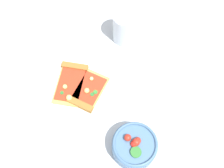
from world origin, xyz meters
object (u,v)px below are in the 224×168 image
pizza_slice_near (71,82)px  salad_bowl (134,146)px  soda_glass (124,28)px  plate (79,87)px  pizza_slice_far (87,93)px

pizza_slice_near → salad_bowl: 0.30m
salad_bowl → soda_glass: size_ratio=1.09×
plate → pizza_slice_near: pizza_slice_near is taller
plate → pizza_slice_near: bearing=-153.4°
pizza_slice_near → soda_glass: (-0.05, 0.26, 0.03)m
plate → salad_bowl: (0.27, 0.02, 0.03)m
soda_glass → plate: bearing=-72.9°
plate → pizza_slice_far: bearing=10.4°
pizza_slice_near → soda_glass: soda_glass is taller
plate → soda_glass: 0.26m
pizza_slice_near → salad_bowl: bearing=6.0°
plate → pizza_slice_far: size_ratio=1.49×
plate → salad_bowl: 0.27m
plate → pizza_slice_far: pizza_slice_far is taller
pizza_slice_near → salad_bowl: size_ratio=1.29×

